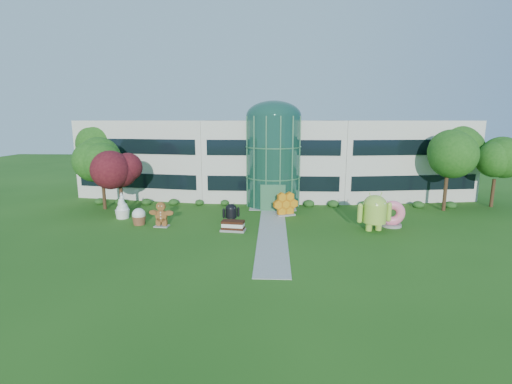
# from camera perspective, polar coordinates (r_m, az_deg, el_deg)

# --- Properties ---
(ground) EXTENTS (140.00, 140.00, 0.00)m
(ground) POSITION_cam_1_polar(r_m,az_deg,el_deg) (30.37, 2.54, -7.05)
(ground) COLOR #215114
(ground) RESTS_ON ground
(building) EXTENTS (46.00, 15.00, 9.30)m
(building) POSITION_cam_1_polar(r_m,az_deg,el_deg) (47.09, 2.67, 5.26)
(building) COLOR beige
(building) RESTS_ON ground
(atrium) EXTENTS (6.00, 6.00, 9.80)m
(atrium) POSITION_cam_1_polar(r_m,az_deg,el_deg) (41.10, 2.66, 4.75)
(atrium) COLOR #194738
(atrium) RESTS_ON ground
(walkway) EXTENTS (2.40, 20.00, 0.04)m
(walkway) POSITION_cam_1_polar(r_m,az_deg,el_deg) (32.27, 2.55, -5.91)
(walkway) COLOR #9E9E93
(walkway) RESTS_ON ground
(tree_red) EXTENTS (4.00, 4.00, 6.00)m
(tree_red) POSITION_cam_1_polar(r_m,az_deg,el_deg) (40.05, -20.15, 1.16)
(tree_red) COLOR #3F0C14
(tree_red) RESTS_ON ground
(trees_backdrop) EXTENTS (52.00, 8.00, 8.40)m
(trees_backdrop) POSITION_cam_1_polar(r_m,az_deg,el_deg) (42.18, 2.66, 3.96)
(trees_backdrop) COLOR #1C4F13
(trees_backdrop) RESTS_ON ground
(android_green) EXTENTS (3.63, 2.82, 3.67)m
(android_green) POSITION_cam_1_polar(r_m,az_deg,el_deg) (33.40, 17.79, -2.62)
(android_green) COLOR #9DCA40
(android_green) RESTS_ON ground
(android_black) EXTENTS (2.05, 1.75, 1.97)m
(android_black) POSITION_cam_1_polar(r_m,az_deg,el_deg) (34.89, -3.86, -2.96)
(android_black) COLOR black
(android_black) RESTS_ON ground
(donut) EXTENTS (2.38, 1.27, 2.40)m
(donut) POSITION_cam_1_polar(r_m,az_deg,el_deg) (35.39, 20.14, -3.07)
(donut) COLOR #E8587A
(donut) RESTS_ON ground
(gingerbread) EXTENTS (2.58, 1.22, 2.30)m
(gingerbread) POSITION_cam_1_polar(r_m,az_deg,el_deg) (34.14, -14.37, -3.33)
(gingerbread) COLOR brown
(gingerbread) RESTS_ON ground
(ice_cream_sandwich) EXTENTS (2.21, 1.30, 0.93)m
(ice_cream_sandwich) POSITION_cam_1_polar(r_m,az_deg,el_deg) (32.03, -3.55, -5.21)
(ice_cream_sandwich) COLOR black
(ice_cream_sandwich) RESTS_ON ground
(honeycomb) EXTENTS (2.91, 1.96, 2.16)m
(honeycomb) POSITION_cam_1_polar(r_m,az_deg,el_deg) (36.99, 4.56, -2.01)
(honeycomb) COLOR orange
(honeycomb) RESTS_ON ground
(froyo) EXTENTS (1.94, 1.94, 2.54)m
(froyo) POSITION_cam_1_polar(r_m,az_deg,el_deg) (38.17, -19.91, -1.94)
(froyo) COLOR white
(froyo) RESTS_ON ground
(cupcake) EXTENTS (1.50, 1.50, 1.54)m
(cupcake) POSITION_cam_1_polar(r_m,az_deg,el_deg) (35.46, -17.57, -3.59)
(cupcake) COLOR white
(cupcake) RESTS_ON ground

